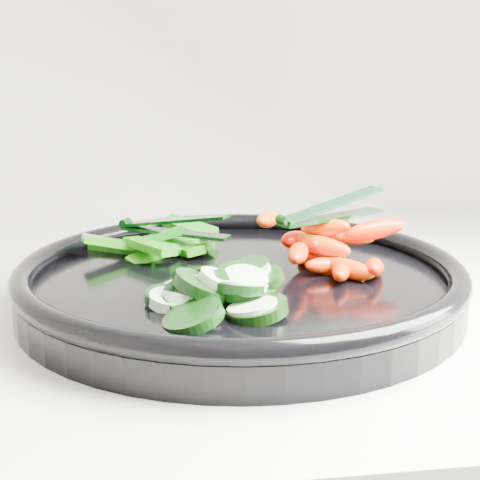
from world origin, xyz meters
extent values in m
cylinder|color=black|center=(-0.57, 1.65, 0.94)|extent=(0.42, 0.42, 0.02)
torus|color=black|center=(-0.57, 1.65, 0.96)|extent=(0.42, 0.42, 0.02)
cylinder|color=black|center=(-0.61, 1.54, 0.96)|extent=(0.06, 0.06, 0.03)
cylinder|color=#D5F4C3|center=(-0.61, 1.55, 0.96)|extent=(0.04, 0.04, 0.02)
cylinder|color=black|center=(-0.61, 1.58, 0.96)|extent=(0.05, 0.05, 0.02)
cylinder|color=beige|center=(-0.62, 1.58, 0.96)|extent=(0.04, 0.04, 0.02)
cylinder|color=black|center=(-0.61, 1.58, 0.96)|extent=(0.05, 0.05, 0.03)
cylinder|color=#E7FAC8|center=(-0.61, 1.59, 0.96)|extent=(0.05, 0.05, 0.02)
cylinder|color=black|center=(-0.57, 1.55, 0.96)|extent=(0.06, 0.06, 0.02)
cylinder|color=beige|center=(-0.57, 1.55, 0.96)|extent=(0.04, 0.05, 0.02)
cylinder|color=black|center=(-0.60, 1.60, 0.96)|extent=(0.05, 0.05, 0.02)
cylinder|color=beige|center=(-0.60, 1.61, 0.96)|extent=(0.04, 0.04, 0.02)
cylinder|color=black|center=(-0.61, 1.59, 0.96)|extent=(0.06, 0.06, 0.01)
cylinder|color=beige|center=(-0.63, 1.58, 0.96)|extent=(0.04, 0.04, 0.01)
cylinder|color=black|center=(-0.63, 1.58, 0.96)|extent=(0.05, 0.05, 0.01)
cylinder|color=#DCFAC8|center=(-0.63, 1.58, 0.96)|extent=(0.05, 0.05, 0.01)
cylinder|color=black|center=(-0.61, 1.58, 0.96)|extent=(0.05, 0.05, 0.03)
cylinder|color=beige|center=(-0.62, 1.59, 0.96)|extent=(0.04, 0.04, 0.02)
cylinder|color=black|center=(-0.56, 1.59, 0.97)|extent=(0.04, 0.04, 0.02)
cylinder|color=beige|center=(-0.56, 1.60, 0.97)|extent=(0.04, 0.04, 0.02)
cylinder|color=black|center=(-0.59, 1.61, 0.97)|extent=(0.05, 0.05, 0.02)
cylinder|color=beige|center=(-0.60, 1.59, 0.97)|extent=(0.04, 0.04, 0.01)
cylinder|color=black|center=(-0.60, 1.58, 0.97)|extent=(0.06, 0.06, 0.03)
cylinder|color=#B5D0A7|center=(-0.59, 1.58, 0.97)|extent=(0.05, 0.05, 0.03)
cylinder|color=black|center=(-0.57, 1.58, 0.97)|extent=(0.06, 0.06, 0.03)
cylinder|color=beige|center=(-0.57, 1.58, 0.97)|extent=(0.05, 0.05, 0.03)
cylinder|color=black|center=(-0.57, 1.61, 0.97)|extent=(0.06, 0.06, 0.02)
cylinder|color=#D7F0C0|center=(-0.58, 1.60, 0.97)|extent=(0.04, 0.04, 0.02)
cylinder|color=black|center=(-0.58, 1.57, 0.97)|extent=(0.05, 0.05, 0.02)
cylinder|color=#D4F8C6|center=(-0.58, 1.58, 0.97)|extent=(0.03, 0.03, 0.01)
ellipsoid|color=red|center=(-0.49, 1.64, 0.96)|extent=(0.05, 0.03, 0.02)
ellipsoid|color=#E33E00|center=(-0.48, 1.63, 0.96)|extent=(0.05, 0.05, 0.02)
ellipsoid|color=#E53A00|center=(-0.50, 1.67, 0.96)|extent=(0.03, 0.04, 0.02)
ellipsoid|color=#EE2D00|center=(-0.46, 1.63, 0.96)|extent=(0.03, 0.05, 0.03)
ellipsoid|color=#EF0D00|center=(-0.49, 1.68, 0.96)|extent=(0.02, 0.04, 0.02)
ellipsoid|color=#F44A00|center=(-0.49, 1.62, 0.96)|extent=(0.03, 0.04, 0.02)
ellipsoid|color=#FF2D00|center=(-0.50, 1.66, 0.96)|extent=(0.05, 0.02, 0.03)
ellipsoid|color=#FF4A00|center=(-0.47, 1.72, 0.96)|extent=(0.04, 0.05, 0.03)
ellipsoid|color=#E03100|center=(-0.49, 1.72, 0.96)|extent=(0.03, 0.05, 0.02)
ellipsoid|color=#EB1200|center=(-0.52, 1.63, 0.98)|extent=(0.03, 0.06, 0.02)
ellipsoid|color=#FF3E00|center=(-0.47, 1.69, 0.98)|extent=(0.03, 0.05, 0.02)
ellipsoid|color=#FF1C00|center=(-0.50, 1.66, 0.98)|extent=(0.02, 0.04, 0.02)
ellipsoid|color=#DE3700|center=(-0.50, 1.65, 0.98)|extent=(0.05, 0.05, 0.02)
ellipsoid|color=#FE1200|center=(-0.51, 1.67, 0.98)|extent=(0.05, 0.05, 0.03)
ellipsoid|color=#DC3700|center=(-0.46, 1.68, 0.98)|extent=(0.06, 0.02, 0.02)
ellipsoid|color=#FE4200|center=(-0.49, 1.66, 0.99)|extent=(0.05, 0.04, 0.02)
ellipsoid|color=#E75C00|center=(-0.53, 1.70, 0.99)|extent=(0.04, 0.05, 0.02)
ellipsoid|color=#F93C00|center=(-0.48, 1.68, 0.99)|extent=(0.05, 0.04, 0.02)
ellipsoid|color=#E03700|center=(-0.45, 1.65, 0.99)|extent=(0.06, 0.03, 0.03)
cube|color=#236F0A|center=(-0.61, 1.72, 0.96)|extent=(0.03, 0.06, 0.02)
cube|color=#13700A|center=(-0.61, 1.72, 0.96)|extent=(0.05, 0.04, 0.02)
cube|color=#12730B|center=(-0.60, 1.73, 0.96)|extent=(0.04, 0.04, 0.02)
cube|color=#226409|center=(-0.61, 1.72, 0.96)|extent=(0.05, 0.03, 0.02)
cube|color=#206A0A|center=(-0.63, 1.72, 0.96)|extent=(0.07, 0.06, 0.03)
cube|color=#256D0A|center=(-0.67, 1.74, 0.96)|extent=(0.06, 0.05, 0.01)
cube|color=#116109|center=(-0.64, 1.74, 0.96)|extent=(0.03, 0.07, 0.03)
cube|color=#0A6E0C|center=(-0.64, 1.73, 0.97)|extent=(0.06, 0.03, 0.03)
cube|color=#28730B|center=(-0.68, 1.72, 0.97)|extent=(0.05, 0.03, 0.02)
cube|color=#19740B|center=(-0.64, 1.70, 0.97)|extent=(0.05, 0.06, 0.01)
cube|color=#186609|center=(-0.60, 1.77, 0.97)|extent=(0.06, 0.05, 0.02)
cylinder|color=black|center=(-0.53, 1.64, 1.00)|extent=(0.01, 0.01, 0.01)
cube|color=black|center=(-0.48, 1.67, 1.00)|extent=(0.10, 0.07, 0.00)
cube|color=black|center=(-0.48, 1.67, 1.01)|extent=(0.10, 0.07, 0.02)
cylinder|color=black|center=(-0.66, 1.76, 0.98)|extent=(0.01, 0.01, 0.01)
cube|color=black|center=(-0.62, 1.73, 0.97)|extent=(0.10, 0.07, 0.00)
cube|color=black|center=(-0.62, 1.73, 0.99)|extent=(0.10, 0.07, 0.02)
camera|label=1|loc=(-0.64, 1.11, 1.12)|focal=50.00mm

